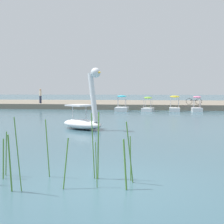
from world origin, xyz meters
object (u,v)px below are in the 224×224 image
at_px(pedal_boat_yellow, 175,107).
at_px(pedal_boat_cyan, 122,107).
at_px(swan_boat, 84,118).
at_px(bicycle_parked, 194,101).
at_px(person_on_path, 40,95).
at_px(pedal_boat_lime, 148,107).
at_px(pedal_boat_pink, 197,107).

relative_size(pedal_boat_yellow, pedal_boat_cyan, 0.90).
distance_m(swan_boat, bicycle_parked, 20.18).
height_order(person_on_path, bicycle_parked, person_on_path).
relative_size(pedal_boat_lime, pedal_boat_cyan, 0.97).
relative_size(swan_boat, pedal_boat_yellow, 1.57).
relative_size(pedal_boat_lime, person_on_path, 1.21).
bearing_deg(pedal_boat_yellow, pedal_boat_pink, 3.04).
bearing_deg(swan_boat, pedal_boat_yellow, 71.34).
distance_m(swan_boat, pedal_boat_pink, 17.62).
distance_m(pedal_boat_pink, bicycle_parked, 2.84).
distance_m(pedal_boat_pink, pedal_boat_cyan, 7.56).
bearing_deg(pedal_boat_cyan, bicycle_parked, 23.38).
distance_m(pedal_boat_pink, pedal_boat_yellow, 2.21).
height_order(pedal_boat_yellow, pedal_boat_lime, pedal_boat_yellow).
bearing_deg(swan_boat, person_on_path, 118.31).
height_order(pedal_boat_lime, pedal_boat_cyan, pedal_boat_cyan).
bearing_deg(pedal_boat_lime, swan_boat, -99.69).
bearing_deg(pedal_boat_lime, person_on_path, 163.14).
height_order(pedal_boat_pink, pedal_boat_lime, pedal_boat_pink).
bearing_deg(bicycle_parked, pedal_boat_cyan, -156.62).
xyz_separation_m(pedal_boat_lime, bicycle_parked, (4.86, 3.11, 0.51)).
bearing_deg(pedal_boat_yellow, bicycle_parked, 53.05).
xyz_separation_m(pedal_boat_yellow, pedal_boat_cyan, (-5.34, -0.34, -0.02)).
bearing_deg(pedal_boat_cyan, pedal_boat_yellow, 3.69).
height_order(pedal_boat_pink, pedal_boat_yellow, pedal_boat_yellow).
relative_size(pedal_boat_yellow, person_on_path, 1.13).
xyz_separation_m(swan_boat, bicycle_parked, (7.53, 18.72, 0.34)).
xyz_separation_m(swan_boat, pedal_boat_pink, (7.54, 15.92, -0.14)).
distance_m(pedal_boat_lime, pedal_boat_cyan, 2.67).
distance_m(pedal_boat_pink, pedal_boat_lime, 4.89).
xyz_separation_m(swan_boat, pedal_boat_lime, (2.66, 15.61, -0.17)).
bearing_deg(bicycle_parked, person_on_path, 177.15).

